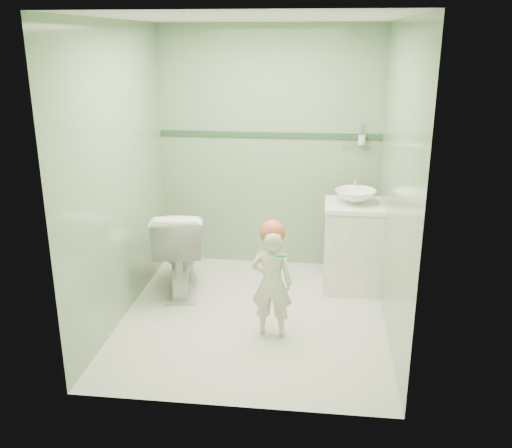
# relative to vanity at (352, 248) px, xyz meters

# --- Properties ---
(ground) EXTENTS (2.50, 2.50, 0.00)m
(ground) POSITION_rel_vanity_xyz_m (-0.84, -0.70, -0.40)
(ground) COLOR beige
(ground) RESTS_ON ground
(room_shell) EXTENTS (2.50, 2.54, 2.40)m
(room_shell) POSITION_rel_vanity_xyz_m (-0.84, -0.70, 0.80)
(room_shell) COLOR #7DA676
(room_shell) RESTS_ON ground
(trim_stripe) EXTENTS (2.20, 0.02, 0.05)m
(trim_stripe) POSITION_rel_vanity_xyz_m (-0.84, 0.54, 0.95)
(trim_stripe) COLOR #2A4B2E
(trim_stripe) RESTS_ON room_shell
(vanity) EXTENTS (0.52, 0.50, 0.80)m
(vanity) POSITION_rel_vanity_xyz_m (0.00, 0.00, 0.00)
(vanity) COLOR beige
(vanity) RESTS_ON ground
(counter) EXTENTS (0.54, 0.52, 0.04)m
(counter) POSITION_rel_vanity_xyz_m (0.00, 0.00, 0.41)
(counter) COLOR white
(counter) RESTS_ON vanity
(basin) EXTENTS (0.37, 0.37, 0.13)m
(basin) POSITION_rel_vanity_xyz_m (0.00, 0.00, 0.49)
(basin) COLOR white
(basin) RESTS_ON counter
(faucet) EXTENTS (0.03, 0.13, 0.18)m
(faucet) POSITION_rel_vanity_xyz_m (0.00, 0.19, 0.57)
(faucet) COLOR silver
(faucet) RESTS_ON counter
(cup_holder) EXTENTS (0.26, 0.07, 0.21)m
(cup_holder) POSITION_rel_vanity_xyz_m (0.05, 0.48, 0.93)
(cup_holder) COLOR silver
(cup_holder) RESTS_ON room_shell
(toilet) EXTENTS (0.59, 0.86, 0.81)m
(toilet) POSITION_rel_vanity_xyz_m (-1.58, -0.26, 0.00)
(toilet) COLOR white
(toilet) RESTS_ON ground
(toddler) EXTENTS (0.34, 0.23, 0.89)m
(toddler) POSITION_rel_vanity_xyz_m (-0.66, -0.99, 0.04)
(toddler) COLOR beige
(toddler) RESTS_ON ground
(hair_cap) EXTENTS (0.20, 0.20, 0.20)m
(hair_cap) POSITION_rel_vanity_xyz_m (-0.66, -0.96, 0.45)
(hair_cap) COLOR #B85B36
(hair_cap) RESTS_ON toddler
(teal_toothbrush) EXTENTS (0.11, 0.13, 0.08)m
(teal_toothbrush) POSITION_rel_vanity_xyz_m (-0.60, -1.12, 0.33)
(teal_toothbrush) COLOR #0C9160
(teal_toothbrush) RESTS_ON toddler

